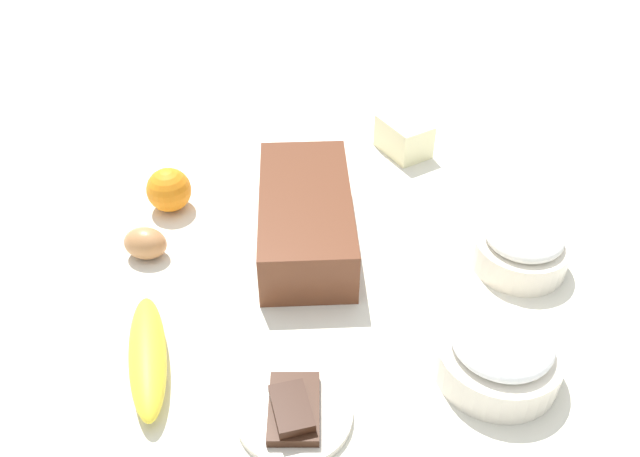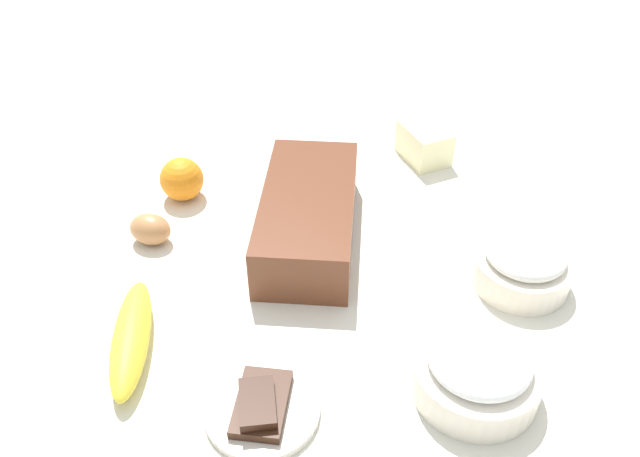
# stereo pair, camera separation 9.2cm
# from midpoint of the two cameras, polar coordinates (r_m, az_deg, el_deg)

# --- Properties ---
(ground_plane) EXTENTS (2.40, 2.40, 0.02)m
(ground_plane) POSITION_cam_midpoint_polar(r_m,az_deg,el_deg) (0.95, -2.77, -2.46)
(ground_plane) COLOR silver
(loaf_pan) EXTENTS (0.30, 0.18, 0.08)m
(loaf_pan) POSITION_cam_midpoint_polar(r_m,az_deg,el_deg) (0.94, -4.07, 1.02)
(loaf_pan) COLOR brown
(loaf_pan) RESTS_ON ground_plane
(flour_bowl) EXTENTS (0.13, 0.13, 0.07)m
(flour_bowl) POSITION_cam_midpoint_polar(r_m,az_deg,el_deg) (0.92, 14.56, -1.70)
(flour_bowl) COLOR silver
(flour_bowl) RESTS_ON ground_plane
(sugar_bowl) EXTENTS (0.15, 0.15, 0.08)m
(sugar_bowl) POSITION_cam_midpoint_polar(r_m,az_deg,el_deg) (0.78, 12.15, -10.74)
(sugar_bowl) COLOR silver
(sugar_bowl) RESTS_ON ground_plane
(banana) EXTENTS (0.19, 0.04, 0.04)m
(banana) POSITION_cam_midpoint_polar(r_m,az_deg,el_deg) (0.82, -18.04, -10.67)
(banana) COLOR yellow
(banana) RESTS_ON ground_plane
(orange_fruit) EXTENTS (0.07, 0.07, 0.07)m
(orange_fruit) POSITION_cam_midpoint_polar(r_m,az_deg,el_deg) (1.04, -15.57, 3.18)
(orange_fruit) COLOR orange
(orange_fruit) RESTS_ON ground_plane
(butter_block) EXTENTS (0.11, 0.09, 0.06)m
(butter_block) POSITION_cam_midpoint_polar(r_m,az_deg,el_deg) (1.14, 5.07, 7.93)
(butter_block) COLOR #F4EDB2
(butter_block) RESTS_ON ground_plane
(egg_near_butter) EXTENTS (0.07, 0.08, 0.05)m
(egg_near_butter) POSITION_cam_midpoint_polar(r_m,az_deg,el_deg) (0.96, -17.69, -1.35)
(egg_near_butter) COLOR #B97D4C
(egg_near_butter) RESTS_ON ground_plane
(chocolate_plate) EXTENTS (0.13, 0.13, 0.03)m
(chocolate_plate) POSITION_cam_midpoint_polar(r_m,az_deg,el_deg) (0.75, -5.96, -15.86)
(chocolate_plate) COLOR silver
(chocolate_plate) RESTS_ON ground_plane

